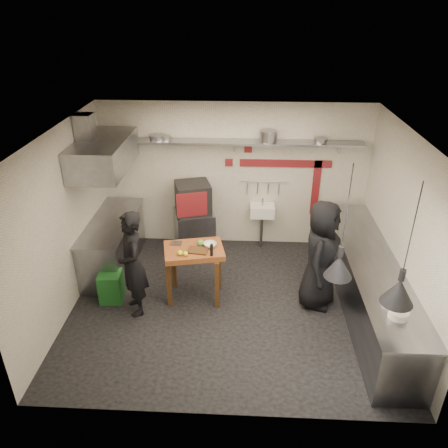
{
  "coord_description": "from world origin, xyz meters",
  "views": [
    {
      "loc": [
        0.2,
        -5.65,
        4.42
      ],
      "look_at": [
        -0.1,
        0.3,
        1.31
      ],
      "focal_mm": 35.0,
      "sensor_mm": 36.0,
      "label": 1
    }
  ],
  "objects_px": {
    "chef_right": "(321,255)",
    "combi_oven": "(193,198)",
    "prep_table": "(195,273)",
    "green_bin": "(111,287)",
    "chef_left": "(132,264)",
    "oven_stand": "(195,230)"
  },
  "relations": [
    {
      "from": "oven_stand",
      "to": "combi_oven",
      "type": "distance_m",
      "value": 0.69
    },
    {
      "from": "prep_table",
      "to": "chef_left",
      "type": "height_order",
      "value": "chef_left"
    },
    {
      "from": "oven_stand",
      "to": "chef_right",
      "type": "relative_size",
      "value": 0.45
    },
    {
      "from": "prep_table",
      "to": "chef_right",
      "type": "bearing_deg",
      "value": -13.76
    },
    {
      "from": "green_bin",
      "to": "chef_left",
      "type": "bearing_deg",
      "value": -27.17
    },
    {
      "from": "chef_left",
      "to": "prep_table",
      "type": "bearing_deg",
      "value": 90.57
    },
    {
      "from": "oven_stand",
      "to": "chef_right",
      "type": "distance_m",
      "value": 2.73
    },
    {
      "from": "chef_right",
      "to": "combi_oven",
      "type": "bearing_deg",
      "value": 73.91
    },
    {
      "from": "combi_oven",
      "to": "chef_right",
      "type": "xyz_separation_m",
      "value": [
        2.15,
        -1.61,
        -0.2
      ]
    },
    {
      "from": "green_bin",
      "to": "chef_right",
      "type": "bearing_deg",
      "value": 1.62
    },
    {
      "from": "prep_table",
      "to": "chef_right",
      "type": "relative_size",
      "value": 0.51
    },
    {
      "from": "chef_left",
      "to": "chef_right",
      "type": "distance_m",
      "value": 2.87
    },
    {
      "from": "combi_oven",
      "to": "green_bin",
      "type": "bearing_deg",
      "value": -140.82
    },
    {
      "from": "chef_left",
      "to": "chef_right",
      "type": "xyz_separation_m",
      "value": [
        2.85,
        0.33,
        0.04
      ]
    },
    {
      "from": "green_bin",
      "to": "chef_left",
      "type": "distance_m",
      "value": 0.8
    },
    {
      "from": "prep_table",
      "to": "chef_right",
      "type": "distance_m",
      "value": 2.02
    },
    {
      "from": "combi_oven",
      "to": "prep_table",
      "type": "height_order",
      "value": "combi_oven"
    },
    {
      "from": "green_bin",
      "to": "combi_oven",
      "type": "bearing_deg",
      "value": 55.59
    },
    {
      "from": "prep_table",
      "to": "chef_right",
      "type": "xyz_separation_m",
      "value": [
        1.97,
        -0.07,
        0.43
      ]
    },
    {
      "from": "oven_stand",
      "to": "chef_right",
      "type": "height_order",
      "value": "chef_right"
    },
    {
      "from": "oven_stand",
      "to": "chef_right",
      "type": "bearing_deg",
      "value": -53.31
    },
    {
      "from": "chef_left",
      "to": "chef_right",
      "type": "relative_size",
      "value": 0.95
    }
  ]
}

